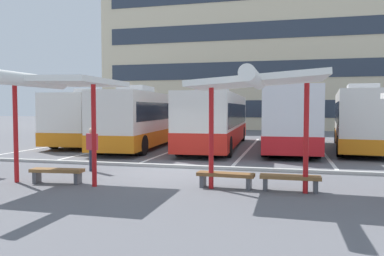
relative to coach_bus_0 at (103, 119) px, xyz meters
The scene contains 19 objects.
ground_plane 12.89m from the coach_bus_0, 52.10° to the right, with size 160.00×160.00×0.00m, color slate.
terminal_building 26.02m from the coach_bus_0, 71.30° to the left, with size 33.38×12.45×23.01m.
coach_bus_0 is the anchor object (origin of this frame).
coach_bus_1 4.38m from the coach_bus_0, 31.11° to the right, with size 3.09×10.73×3.50m.
coach_bus_2 7.96m from the coach_bus_0, ahead, with size 3.07×12.19×3.44m.
coach_bus_3 11.99m from the coach_bus_0, ahead, with size 2.95×11.03×3.70m.
coach_bus_4 15.82m from the coach_bus_0, ahead, with size 3.48×10.91×3.53m.
lane_stripe_0 2.88m from the coach_bus_0, 143.19° to the right, with size 0.16×14.00×0.01m, color white.
lane_stripe_1 2.93m from the coach_bus_0, 35.70° to the right, with size 0.16×14.00×0.01m, color white.
lane_stripe_2 6.28m from the coach_bus_0, 13.64° to the right, with size 0.16×14.00×0.01m, color white.
lane_stripe_3 10.04m from the coach_bus_0, ahead, with size 0.16×14.00×0.01m, color white.
lane_stripe_4 13.88m from the coach_bus_0, ahead, with size 0.16×14.00×0.01m, color white.
waiting_shelter_1 14.37m from the coach_bus_0, 69.25° to the right, with size 3.67×4.66×3.25m.
bench_1 13.97m from the coach_bus_0, 68.65° to the right, with size 1.67×0.60×0.45m.
waiting_shelter_2 16.98m from the coach_bus_0, 49.08° to the right, with size 3.61×4.29×3.26m.
bench_2 16.11m from the coach_bus_0, 50.64° to the right, with size 1.67×0.50×0.45m.
bench_3 17.29m from the coach_bus_0, 45.98° to the right, with size 1.65×0.43×0.45m.
platform_kerb 12.14m from the coach_bus_0, 49.26° to the right, with size 44.00×0.24×0.12m, color #ADADA8.
waiting_passenger_0 11.83m from the coach_bus_0, 64.86° to the right, with size 0.51×0.42×1.59m.
Camera 1 is at (4.03, -13.15, 2.31)m, focal length 35.84 mm.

